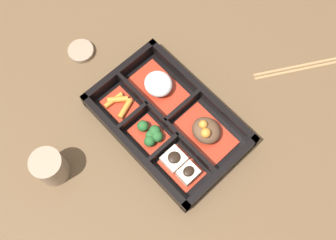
% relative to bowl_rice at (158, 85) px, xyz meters
% --- Properties ---
extents(ground_plane, '(3.00, 3.00, 0.00)m').
position_rel_bowl_rice_xyz_m(ground_plane, '(0.07, -0.04, -0.03)').
color(ground_plane, brown).
extents(bento_base, '(0.32, 0.21, 0.01)m').
position_rel_bowl_rice_xyz_m(bento_base, '(0.07, -0.04, -0.02)').
color(bento_base, black).
rests_on(bento_base, ground_plane).
extents(bento_rim, '(0.32, 0.21, 0.04)m').
position_rel_bowl_rice_xyz_m(bento_rim, '(0.07, -0.04, -0.01)').
color(bento_rim, black).
rests_on(bento_rim, ground_plane).
extents(bowl_rice, '(0.13, 0.08, 0.04)m').
position_rel_bowl_rice_xyz_m(bowl_rice, '(0.00, 0.00, 0.00)').
color(bowl_rice, '#B22D19').
rests_on(bowl_rice, bento_base).
extents(bowl_stew, '(0.13, 0.08, 0.05)m').
position_rel_bowl_rice_xyz_m(bowl_stew, '(0.15, -0.00, 0.00)').
color(bowl_stew, '#B22D19').
rests_on(bowl_stew, bento_base).
extents(bowl_carrots, '(0.07, 0.06, 0.02)m').
position_rel_bowl_rice_xyz_m(bowl_carrots, '(-0.03, -0.09, -0.01)').
color(bowl_carrots, '#B22D19').
rests_on(bowl_carrots, bento_base).
extents(bowl_greens, '(0.07, 0.06, 0.03)m').
position_rel_bowl_rice_xyz_m(bowl_greens, '(0.07, -0.09, -0.00)').
color(bowl_greens, '#B22D19').
rests_on(bowl_greens, bento_base).
extents(bowl_tofu, '(0.09, 0.06, 0.04)m').
position_rel_bowl_rice_xyz_m(bowl_tofu, '(0.16, -0.09, -0.01)').
color(bowl_tofu, '#B22D19').
rests_on(bowl_tofu, bento_base).
extents(tea_cup, '(0.06, 0.06, 0.07)m').
position_rel_bowl_rice_xyz_m(tea_cup, '(-0.01, -0.28, 0.01)').
color(tea_cup, gray).
rests_on(tea_cup, ground_plane).
extents(chopsticks, '(0.13, 0.20, 0.01)m').
position_rel_bowl_rice_xyz_m(chopsticks, '(0.18, 0.28, -0.02)').
color(chopsticks, '#A87F51').
rests_on(chopsticks, ground_plane).
extents(sauce_dish, '(0.06, 0.06, 0.01)m').
position_rel_bowl_rice_xyz_m(sauce_dish, '(-0.20, -0.07, -0.02)').
color(sauce_dish, gray).
rests_on(sauce_dish, ground_plane).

